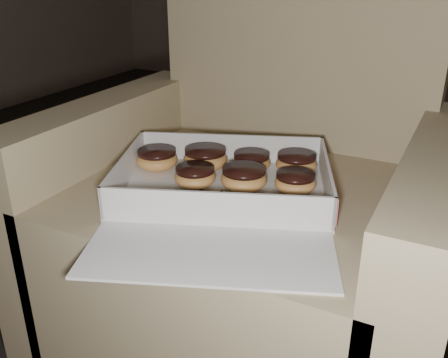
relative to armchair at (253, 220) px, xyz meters
name	(u,v)px	position (x,y,z in m)	size (l,w,h in m)	color
floor	(226,258)	(-0.18, 0.22, -0.29)	(4.50, 4.50, 0.00)	black
armchair	(253,220)	(0.00, 0.00, 0.00)	(0.88, 0.74, 0.92)	#9B8463
bakery_box	(224,194)	(0.00, -0.16, 0.14)	(0.57, 0.62, 0.07)	silver
donut_a	(205,158)	(-0.10, -0.04, 0.16)	(0.10, 0.10, 0.05)	#DB904C
donut_b	(296,163)	(0.09, 0.03, 0.15)	(0.09, 0.09, 0.05)	#DB904C
donut_c	(244,178)	(0.02, -0.10, 0.16)	(0.10, 0.10, 0.05)	#DB904C
donut_d	(195,176)	(-0.08, -0.14, 0.15)	(0.09, 0.09, 0.04)	#DB904C
donut_e	(251,161)	(0.00, -0.01, 0.15)	(0.09, 0.09, 0.04)	#DB904C
donut_f	(295,182)	(0.12, -0.07, 0.15)	(0.08, 0.08, 0.04)	#DB904C
donut_g	(157,159)	(-0.20, -0.09, 0.15)	(0.09, 0.09, 0.05)	#DB904C
crumb_a	(201,189)	(-0.05, -0.15, 0.13)	(0.01, 0.01, 0.00)	black
crumb_b	(282,198)	(0.11, -0.11, 0.13)	(0.01, 0.01, 0.00)	black
crumb_c	(265,206)	(0.09, -0.16, 0.13)	(0.01, 0.01, 0.00)	black
crumb_d	(222,191)	(-0.01, -0.14, 0.13)	(0.01, 0.01, 0.00)	black
crumb_e	(266,210)	(0.10, -0.17, 0.13)	(0.01, 0.01, 0.00)	black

